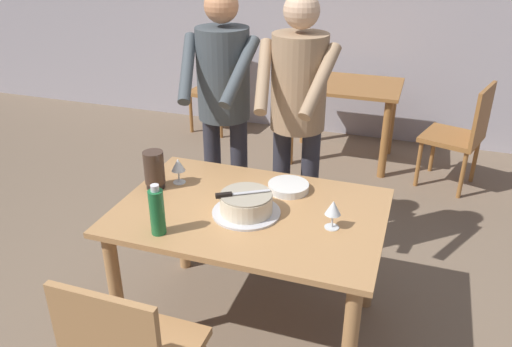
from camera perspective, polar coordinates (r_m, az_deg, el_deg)
ground_plane at (r=3.02m, az=-0.56°, el=-16.39°), size 14.00×14.00×0.00m
back_wall at (r=5.30m, az=11.07°, el=18.28°), size 10.00×0.12×2.70m
main_dining_table at (r=2.64m, az=-0.62°, el=-6.28°), size 1.33×0.91×0.75m
cake_on_platter at (r=2.51m, az=-1.10°, el=-3.45°), size 0.34×0.34×0.11m
cake_knife at (r=2.47m, az=-2.74°, el=-2.33°), size 0.24×0.16×0.02m
plate_stack at (r=2.75m, az=3.63°, el=-1.52°), size 0.22×0.22×0.04m
wine_glass_near at (r=2.40m, az=8.59°, el=-3.90°), size 0.08×0.08×0.14m
wine_glass_far at (r=2.82m, az=-8.67°, el=0.86°), size 0.08×0.08×0.14m
water_bottle at (r=2.37m, az=-10.97°, el=-4.16°), size 0.07×0.07×0.25m
hurricane_lamp at (r=2.79m, az=-11.27°, el=0.43°), size 0.11×0.11×0.21m
person_cutting_cake at (r=3.00m, az=4.66°, el=7.30°), size 0.47×0.55×1.72m
person_standing_beside at (r=3.17m, az=-3.65°, el=8.37°), size 0.47×0.56×1.72m
background_table at (r=4.79m, az=9.72°, el=8.03°), size 1.00×0.70×0.74m
background_chair_0 at (r=4.53m, az=21.98°, el=4.25°), size 0.55×0.55×0.90m
background_chair_1 at (r=5.56m, az=-4.37°, el=9.96°), size 0.49×0.49×0.90m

